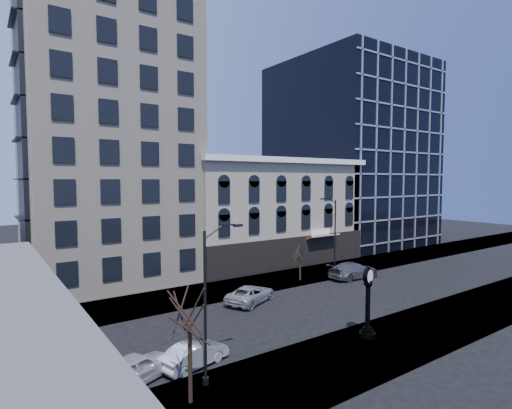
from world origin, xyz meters
TOP-DOWN VIEW (x-y plane):
  - ground at (0.00, 0.00)m, footprint 160.00×160.00m
  - sidewalk_far at (0.00, 8.00)m, footprint 160.00×6.00m
  - sidewalk_near at (0.00, -8.00)m, footprint 160.00×6.00m
  - cream_tower at (-6.11, 18.88)m, footprint 15.90×15.40m
  - victorian_row at (12.00, 15.89)m, footprint 22.60×11.19m
  - glass_office at (32.00, 20.91)m, footprint 20.00×20.15m
  - street_clock at (3.05, -6.83)m, footprint 1.04×1.04m
  - street_lamp_near at (-7.53, -6.22)m, footprint 2.06×0.31m
  - street_lamp_far at (12.82, 5.99)m, footprint 2.15×0.33m
  - bare_tree_near at (-9.40, -7.22)m, footprint 3.38×3.38m
  - bare_tree_far at (9.03, 6.45)m, footprint 2.32×2.32m
  - warning_sign at (-14.07, -6.36)m, footprint 0.78×0.32m
  - car_near_a at (-10.78, -3.90)m, footprint 4.69×3.25m
  - car_near_b at (-7.62, -3.98)m, footprint 4.21×2.38m
  - car_far_a at (1.15, 3.54)m, footprint 5.56×4.24m
  - car_far_b at (14.25, 4.18)m, footprint 5.75×2.57m

SIDE VIEW (x-z plane):
  - ground at x=0.00m, z-range 0.00..0.00m
  - sidewalk_far at x=0.00m, z-range 0.00..0.12m
  - sidewalk_near at x=0.00m, z-range 0.00..0.12m
  - car_near_b at x=-7.62m, z-range 0.00..1.31m
  - car_far_a at x=1.15m, z-range 0.00..1.40m
  - car_near_a at x=-10.78m, z-range 0.00..1.48m
  - car_far_b at x=14.25m, z-range 0.00..1.64m
  - warning_sign at x=-14.07m, z-range 0.59..3.10m
  - street_clock at x=3.05m, z-range -0.10..4.47m
  - bare_tree_far at x=9.03m, z-range 1.13..5.11m
  - bare_tree_near at x=-9.40m, z-range 1.60..7.41m
  - victorian_row at x=12.00m, z-range -0.25..12.25m
  - street_lamp_near at x=-7.53m, z-range 2.15..10.10m
  - street_lamp_far at x=12.82m, z-range 2.24..10.56m
  - glass_office at x=32.00m, z-range 0.00..28.00m
  - cream_tower at x=-6.11m, z-range -1.93..40.57m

